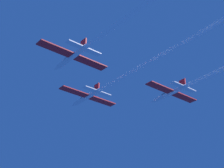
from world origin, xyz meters
TOP-DOWN VIEW (x-y plane):
  - jet_lead at (-0.35, -19.85)m, footprint 20.00×66.84m
  - jet_left_wing at (-17.78, -35.77)m, footprint 20.00×63.69m

SIDE VIEW (x-z plane):
  - jet_left_wing at x=-17.78m, z-range -1.54..1.78m
  - jet_lead at x=-0.35m, z-range -1.09..2.23m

